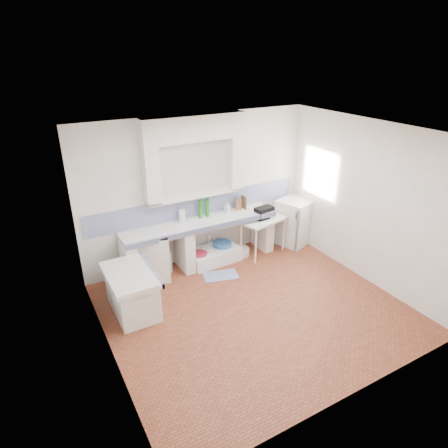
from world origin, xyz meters
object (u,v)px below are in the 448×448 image
side_table (263,236)px  fridge (294,222)px  stove (152,256)px  sink (214,256)px

side_table → fridge: fridge is taller
fridge → side_table: bearing=166.0°
stove → fridge: size_ratio=0.88×
sink → side_table: (1.02, -0.17, 0.26)m
sink → fridge: bearing=-5.8°
sink → fridge: fridge is taller
stove → sink: 1.25m
stove → side_table: (2.24, -0.22, -0.05)m
stove → sink: stove is taller
stove → fridge: 3.08m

